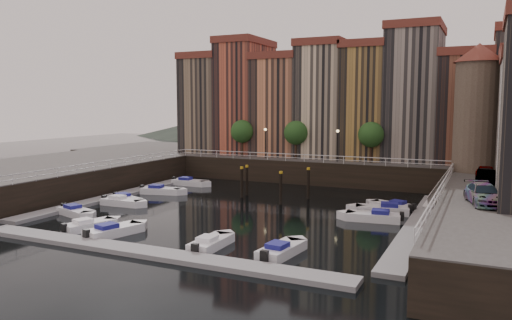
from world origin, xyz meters
The scene contains 29 objects.
ground centered at (0.00, 0.00, 0.00)m, with size 200.00×200.00×0.00m, color black.
quay_far centered at (0.00, 26.00, 1.50)m, with size 80.00×20.00×3.00m, color black.
quay_left centered at (-28.00, -2.00, 1.50)m, with size 20.00×36.00×3.00m, color black.
dock_left centered at (-16.20, -1.00, 0.17)m, with size 2.00×28.00×0.35m, color gray.
dock_right centered at (16.20, -1.00, 0.17)m, with size 2.00×28.00×0.35m, color gray.
dock_near centered at (0.00, -17.00, 0.17)m, with size 30.00×2.00×0.35m, color gray.
mountains centered at (1.72, 110.00, 7.92)m, with size 145.00×100.00×18.00m.
far_terrace centered at (3.31, 23.50, 10.95)m, with size 48.70×10.30×17.50m.
corner_tower centered at (20.00, 14.50, 10.19)m, with size 5.20×5.20×13.80m.
promenade_trees centered at (-1.33, 18.20, 6.58)m, with size 21.20×3.20×5.20m.
street_lamps centered at (-1.00, 17.20, 5.90)m, with size 10.36×0.36×4.18m.
railings centered at (0.00, 4.88, 3.79)m, with size 36.08×34.04×0.52m.
gangway centered at (17.10, 10.00, 1.92)m, with size 2.78×8.32×3.73m.
mooring_pilings centered at (-0.35, 5.44, 1.65)m, with size 7.45×4.43×3.78m.
boat_left_0 centered at (-13.46, -9.83, 0.35)m, with size 4.68×2.82×1.05m.
boat_left_1 centered at (-12.71, -4.25, 0.36)m, with size 4.73×1.89×1.08m.
boat_left_2 centered at (-13.34, -2.88, 0.35)m, with size 4.54×3.01×1.03m.
boat_left_3 centered at (-13.06, 2.99, 0.38)m, with size 5.04×2.75×1.13m.
boat_left_4 centered at (-13.39, 9.66, 0.38)m, with size 4.85×1.79×1.11m.
boat_right_2 centered at (12.39, -0.31, 0.39)m, with size 5.12×2.39×1.15m.
boat_right_3 centered at (12.55, 3.01, 0.40)m, with size 5.32×2.82×1.19m.
boat_right_4 centered at (13.07, 5.42, 0.35)m, with size 4.65×2.89×1.04m.
boat_near_0 centered at (-8.56, -13.32, 0.35)m, with size 2.89×4.61×1.04m.
boat_near_1 centered at (-5.37, -14.03, 0.38)m, with size 2.99×5.05×1.13m.
boat_near_2 centered at (3.37, -13.73, 0.36)m, with size 1.71×4.60×1.06m.
boat_near_3 centered at (8.68, -13.28, 0.37)m, with size 2.26×4.89×1.10m.
car_a centered at (21.21, 7.00, 3.75)m, with size 1.78×4.43×1.51m, color gray.
car_b centered at (21.22, 4.50, 3.69)m, with size 1.47×4.22×1.39m, color gray.
car_c centered at (21.14, -4.83, 3.74)m, with size 2.08×5.11×1.48m, color gray.
Camera 1 is at (21.16, -44.20, 10.30)m, focal length 35.00 mm.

